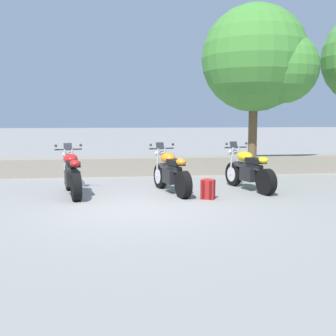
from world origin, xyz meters
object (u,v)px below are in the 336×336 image
(motorcycle_orange_centre, at_px, (171,173))
(leafy_tree_far_left, at_px, (261,61))
(motorcycle_yellow_far_right, at_px, (248,171))
(motorcycle_red_near_left, at_px, (72,174))
(rider_backpack, at_px, (208,188))

(motorcycle_orange_centre, xyz_separation_m, leafy_tree_far_left, (3.20, 2.96, 3.08))
(motorcycle_yellow_far_right, distance_m, leafy_tree_far_left, 4.35)
(leafy_tree_far_left, bearing_deg, motorcycle_red_near_left, -151.71)
(rider_backpack, height_order, leafy_tree_far_left, leafy_tree_far_left)
(motorcycle_orange_centre, bearing_deg, motorcycle_yellow_far_right, 4.26)
(motorcycle_orange_centre, distance_m, rider_backpack, 1.18)
(motorcycle_orange_centre, xyz_separation_m, rider_backpack, (0.72, -0.90, -0.24))
(motorcycle_red_near_left, xyz_separation_m, motorcycle_orange_centre, (2.34, 0.02, 0.00))
(motorcycle_red_near_left, height_order, motorcycle_yellow_far_right, same)
(motorcycle_red_near_left, relative_size, motorcycle_orange_centre, 1.01)
(rider_backpack, bearing_deg, motorcycle_yellow_far_right, 39.66)
(motorcycle_orange_centre, distance_m, leafy_tree_far_left, 5.34)
(motorcycle_orange_centre, xyz_separation_m, motorcycle_yellow_far_right, (1.98, 0.15, 0.00))
(rider_backpack, relative_size, leafy_tree_far_left, 0.10)
(motorcycle_yellow_far_right, xyz_separation_m, rider_backpack, (-1.26, -1.05, -0.24))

